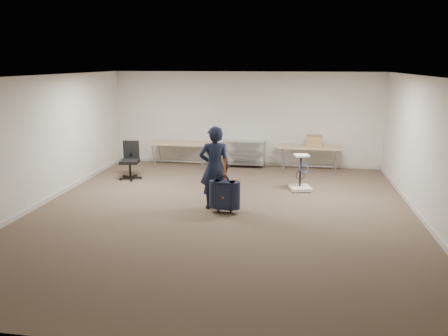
# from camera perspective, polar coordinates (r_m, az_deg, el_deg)

# --- Properties ---
(ground) EXTENTS (9.00, 9.00, 0.00)m
(ground) POSITION_cam_1_polar(r_m,az_deg,el_deg) (9.16, -0.31, -5.90)
(ground) COLOR #49372C
(ground) RESTS_ON ground
(room_shell) EXTENTS (8.00, 9.00, 9.00)m
(room_shell) POSITION_cam_1_polar(r_m,az_deg,el_deg) (10.44, 0.92, -3.13)
(room_shell) COLOR beige
(room_shell) RESTS_ON ground
(folding_table_left) EXTENTS (1.80, 0.75, 0.73)m
(folding_table_left) POSITION_cam_1_polar(r_m,az_deg,el_deg) (13.12, -5.71, 3.10)
(folding_table_left) COLOR tan
(folding_table_left) RESTS_ON ground
(folding_table_right) EXTENTS (1.80, 0.75, 0.73)m
(folding_table_right) POSITION_cam_1_polar(r_m,az_deg,el_deg) (12.70, 11.13, 2.56)
(folding_table_right) COLOR tan
(folding_table_right) RESTS_ON ground
(wire_shelf) EXTENTS (1.22, 0.47, 0.80)m
(wire_shelf) POSITION_cam_1_polar(r_m,az_deg,el_deg) (13.06, 2.69, 2.05)
(wire_shelf) COLOR #B9BBC0
(wire_shelf) RESTS_ON ground
(person) EXTENTS (0.74, 0.59, 1.78)m
(person) POSITION_cam_1_polar(r_m,az_deg,el_deg) (9.23, -1.24, 0.04)
(person) COLOR black
(person) RESTS_ON ground
(suitcase) EXTENTS (0.44, 0.28, 1.15)m
(suitcase) POSITION_cam_1_polar(r_m,az_deg,el_deg) (9.06, 0.08, -3.52)
(suitcase) COLOR black
(suitcase) RESTS_ON ground
(office_chair) EXTENTS (0.61, 0.61, 1.01)m
(office_chair) POSITION_cam_1_polar(r_m,az_deg,el_deg) (12.01, -12.13, 0.06)
(office_chair) COLOR black
(office_chair) RESTS_ON ground
(equipment_cart) EXTENTS (0.59, 0.59, 0.90)m
(equipment_cart) POSITION_cam_1_polar(r_m,az_deg,el_deg) (10.84, 9.97, -1.69)
(equipment_cart) COLOR white
(equipment_cart) RESTS_ON ground
(cardboard_box) EXTENTS (0.46, 0.36, 0.32)m
(cardboard_box) POSITION_cam_1_polar(r_m,az_deg,el_deg) (12.69, 11.72, 3.50)
(cardboard_box) COLOR olive
(cardboard_box) RESTS_ON folding_table_right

